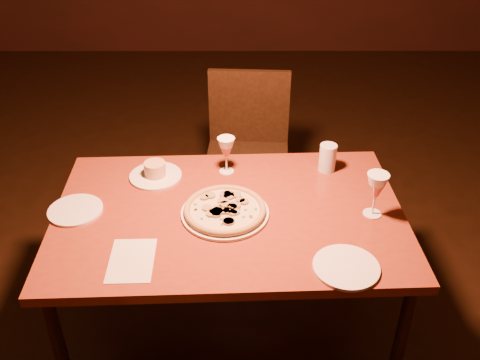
{
  "coord_description": "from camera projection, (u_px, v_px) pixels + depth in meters",
  "views": [
    {
      "loc": [
        0.24,
        -1.93,
        1.95
      ],
      "look_at": [
        0.24,
        -0.23,
        0.83
      ],
      "focal_mm": 40.0,
      "sensor_mm": 36.0,
      "label": 1
    }
  ],
  "objects": [
    {
      "name": "floor",
      "position": [
        192.0,
        293.0,
        2.68
      ],
      "size": [
        7.0,
        7.0,
        0.0
      ],
      "primitive_type": "plane",
      "color": "black",
      "rests_on": "ground"
    },
    {
      "name": "pizza_plate",
      "position": [
        225.0,
        210.0,
        2.03
      ],
      "size": [
        0.34,
        0.34,
        0.04
      ],
      "color": "silver",
      "rests_on": "dining_table"
    },
    {
      "name": "wine_glass_right",
      "position": [
        375.0,
        195.0,
        1.99
      ],
      "size": [
        0.08,
        0.08,
        0.18
      ],
      "primitive_type": null,
      "color": "#C75E52",
      "rests_on": "dining_table"
    },
    {
      "name": "wine_glass_far",
      "position": [
        226.0,
        155.0,
        2.25
      ],
      "size": [
        0.07,
        0.07,
        0.16
      ],
      "primitive_type": null,
      "color": "#C75E52",
      "rests_on": "dining_table"
    },
    {
      "name": "side_plate_near",
      "position": [
        346.0,
        267.0,
        1.79
      ],
      "size": [
        0.22,
        0.22,
        0.01
      ],
      "primitive_type": "cylinder",
      "color": "silver",
      "rests_on": "dining_table"
    },
    {
      "name": "water_tumbler",
      "position": [
        328.0,
        158.0,
        2.28
      ],
      "size": [
        0.07,
        0.07,
        0.12
      ],
      "primitive_type": "cylinder",
      "color": "silver",
      "rests_on": "dining_table"
    },
    {
      "name": "side_plate_left",
      "position": [
        75.0,
        210.0,
        2.06
      ],
      "size": [
        0.21,
        0.21,
        0.01
      ],
      "primitive_type": "cylinder",
      "color": "silver",
      "rests_on": "dining_table"
    },
    {
      "name": "menu_card",
      "position": [
        132.0,
        260.0,
        1.82
      ],
      "size": [
        0.16,
        0.23,
        0.0
      ],
      "primitive_type": "cube",
      "rotation": [
        0.0,
        0.0,
        0.03
      ],
      "color": "beige",
      "rests_on": "dining_table"
    },
    {
      "name": "dining_table",
      "position": [
        229.0,
        225.0,
        2.09
      ],
      "size": [
        1.37,
        0.91,
        0.72
      ],
      "rotation": [
        0.0,
        0.0,
        0.04
      ],
      "color": "maroon",
      "rests_on": "floor"
    },
    {
      "name": "ramekin_saucer",
      "position": [
        155.0,
        172.0,
        2.25
      ],
      "size": [
        0.22,
        0.22,
        0.07
      ],
      "color": "silver",
      "rests_on": "dining_table"
    },
    {
      "name": "chair_far",
      "position": [
        248.0,
        149.0,
        2.88
      ],
      "size": [
        0.46,
        0.46,
        0.9
      ],
      "rotation": [
        0.0,
        0.0,
        -0.06
      ],
      "color": "black",
      "rests_on": "floor"
    }
  ]
}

